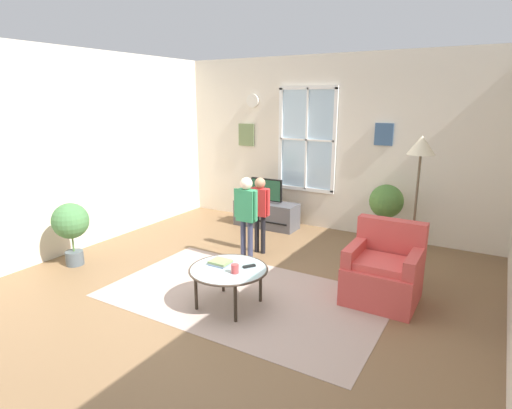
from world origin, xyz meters
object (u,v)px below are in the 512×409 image
object	(u,v)px
armchair	(383,272)
person_green_shirt	(246,210)
potted_plant_corner	(71,224)
remote_near_books	(226,264)
cup	(235,269)
floor_lamp	(420,160)
person_red_shirt	(260,206)
coffee_table	(229,270)
television	(266,190)
book_stack	(220,262)
remote_near_cup	(249,266)
tv_stand	(266,214)
potted_plant_by_window	(386,210)

from	to	relation	value
armchair	person_green_shirt	bearing A→B (deg)	176.29
potted_plant_corner	remote_near_books	bearing A→B (deg)	4.42
cup	floor_lamp	size ratio (longest dim) A/B	0.05
person_red_shirt	potted_plant_corner	distance (m)	2.56
coffee_table	potted_plant_corner	world-z (taller)	potted_plant_corner
person_red_shirt	potted_plant_corner	xyz separation A→B (m)	(-1.94, -1.68, -0.13)
television	cup	world-z (taller)	television
armchair	book_stack	xyz separation A→B (m)	(-1.54, -0.95, 0.13)
book_stack	remote_near_cup	xyz separation A→B (m)	(0.32, 0.10, -0.01)
remote_near_books	potted_plant_corner	bearing A→B (deg)	-175.58
television	person_green_shirt	bearing A→B (deg)	-69.78
remote_near_cup	floor_lamp	world-z (taller)	floor_lamp
coffee_table	book_stack	world-z (taller)	book_stack
tv_stand	book_stack	distance (m)	2.83
television	person_red_shirt	world-z (taller)	person_red_shirt
remote_near_books	book_stack	bearing A→B (deg)	-166.17
remote_near_books	person_green_shirt	xyz separation A→B (m)	(-0.40, 1.06, 0.31)
tv_stand	potted_plant_corner	xyz separation A→B (m)	(-1.39, -2.83, 0.35)
tv_stand	potted_plant_by_window	world-z (taller)	potted_plant_by_window
remote_near_books	person_red_shirt	xyz separation A→B (m)	(-0.44, 1.49, 0.26)
armchair	potted_plant_by_window	xyz separation A→B (m)	(-0.42, 1.72, 0.26)
potted_plant_by_window	potted_plant_corner	world-z (taller)	potted_plant_by_window
coffee_table	book_stack	size ratio (longest dim) A/B	3.94
book_stack	person_red_shirt	distance (m)	1.58
book_stack	remote_near_cup	world-z (taller)	book_stack
television	book_stack	size ratio (longest dim) A/B	2.71
coffee_table	floor_lamp	size ratio (longest dim) A/B	0.48
floor_lamp	coffee_table	bearing A→B (deg)	-132.87
book_stack	remote_near_books	size ratio (longest dim) A/B	1.55
cup	floor_lamp	bearing A→B (deg)	50.53
armchair	potted_plant_corner	distance (m)	4.01
person_red_shirt	book_stack	bearing A→B (deg)	-76.18
person_red_shirt	person_green_shirt	distance (m)	0.44
cup	person_green_shirt	size ratio (longest dim) A/B	0.08
floor_lamp	television	bearing A→B (deg)	158.32
remote_near_cup	television	bearing A→B (deg)	115.57
tv_stand	cup	distance (m)	3.03
armchair	remote_near_books	bearing A→B (deg)	-147.54
potted_plant_by_window	potted_plant_corner	bearing A→B (deg)	-140.35
cup	remote_near_cup	xyz separation A→B (m)	(0.05, 0.21, -0.04)
tv_stand	armchair	bearing A→B (deg)	-34.96
book_stack	armchair	bearing A→B (deg)	31.74
tv_stand	person_red_shirt	distance (m)	1.36
remote_near_cup	person_green_shirt	xyz separation A→B (m)	(-0.64, 0.98, 0.31)
tv_stand	book_stack	size ratio (longest dim) A/B	5.16
remote_near_books	remote_near_cup	distance (m)	0.26
armchair	remote_near_books	world-z (taller)	armchair
person_red_shirt	armchair	bearing A→B (deg)	-16.29
coffee_table	television	bearing A→B (deg)	111.28
book_stack	person_red_shirt	bearing A→B (deg)	103.82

